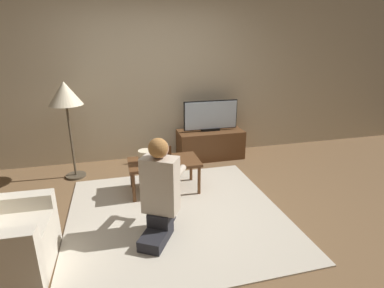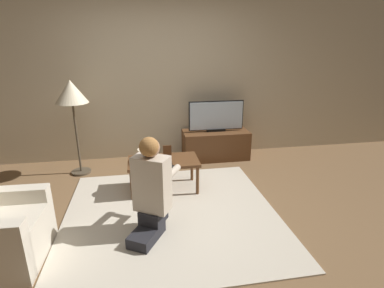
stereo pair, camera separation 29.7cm
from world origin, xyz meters
TOP-DOWN VIEW (x-y plane):
  - ground_plane at (0.00, 0.00)m, footprint 10.00×10.00m
  - wall_back at (0.00, 1.93)m, footprint 10.00×0.06m
  - rug at (0.00, 0.00)m, footprint 2.35×2.28m
  - tv_stand at (0.91, 1.61)m, footprint 1.07×0.47m
  - tv at (0.91, 1.61)m, footprint 0.89×0.08m
  - coffee_table at (-0.03, 0.61)m, footprint 0.89×0.49m
  - floor_lamp at (-1.20, 1.36)m, footprint 0.44×0.44m
  - person_kneeling at (-0.21, -0.30)m, footprint 0.60×0.78m
  - picture_frame at (0.03, 0.73)m, footprint 0.11×0.01m
  - table_lamp at (-0.26, 0.58)m, footprint 0.18×0.18m
  - remote at (0.05, 0.51)m, footprint 0.04×0.15m

SIDE VIEW (x-z plane):
  - ground_plane at x=0.00m, z-range 0.00..0.00m
  - rug at x=0.00m, z-range 0.00..0.02m
  - tv_stand at x=0.91m, z-range 0.00..0.47m
  - coffee_table at x=-0.03m, z-range 0.16..0.59m
  - remote at x=0.05m, z-range 0.42..0.44m
  - picture_frame at x=0.03m, z-range 0.42..0.57m
  - person_kneeling at x=-0.21m, z-range 0.01..1.01m
  - table_lamp at x=-0.26m, z-range 0.44..0.61m
  - tv at x=0.91m, z-range 0.47..0.96m
  - floor_lamp at x=-1.20m, z-range 0.47..1.83m
  - wall_back at x=0.00m, z-range 0.00..2.60m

